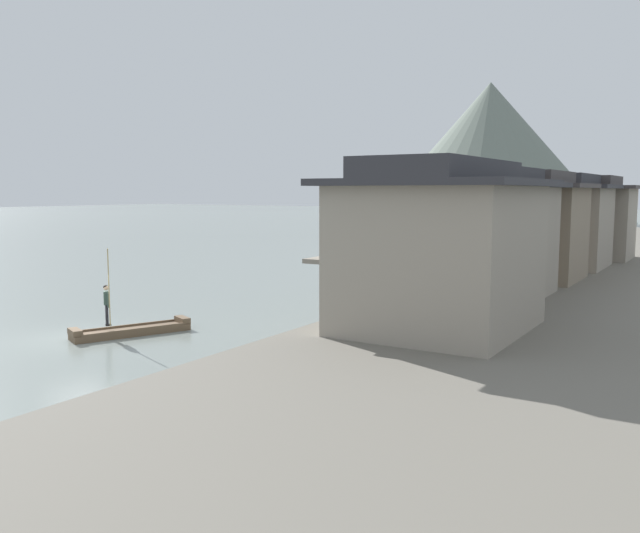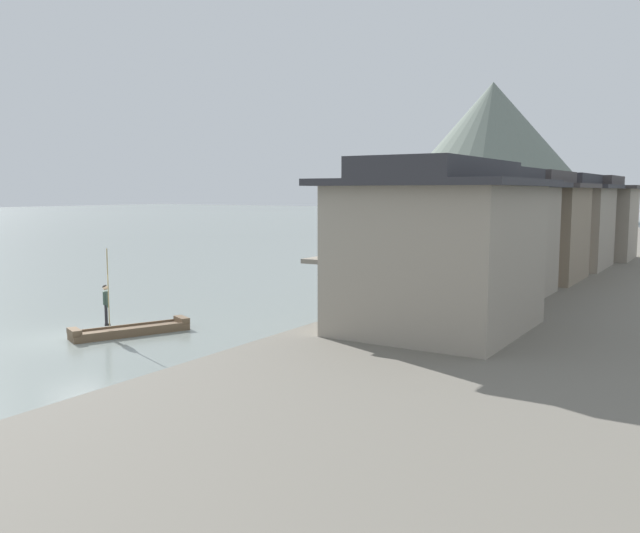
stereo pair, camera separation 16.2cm
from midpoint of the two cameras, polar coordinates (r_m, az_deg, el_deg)
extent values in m
plane|color=gray|center=(27.52, -19.96, -5.83)|extent=(400.00, 400.00, 0.00)
cube|color=brown|center=(27.52, -15.87, -5.41)|extent=(2.78, 4.66, 0.26)
cube|color=brown|center=(28.21, -11.70, -4.50)|extent=(0.98, 0.69, 0.23)
cube|color=brown|center=(26.88, -20.29, -5.33)|extent=(0.98, 0.69, 0.23)
cube|color=brown|center=(27.92, -16.19, -4.90)|extent=(1.72, 3.83, 0.08)
cube|color=brown|center=(27.05, -15.56, -5.25)|extent=(1.72, 3.83, 0.08)
cube|color=black|center=(27.25, -17.71, -4.77)|extent=(0.21, 0.24, 0.05)
cylinder|color=#232328|center=(27.18, -17.83, -3.91)|extent=(0.11, 0.11, 0.78)
cube|color=black|center=(27.08, -17.70, -4.84)|extent=(0.21, 0.24, 0.05)
cylinder|color=#232328|center=(27.00, -17.81, -3.98)|extent=(0.11, 0.11, 0.78)
cube|color=#384C42|center=(26.98, -17.87, -2.59)|extent=(0.38, 0.35, 0.52)
cylinder|color=#384C42|center=(27.20, -17.75, -2.66)|extent=(0.08, 0.08, 0.56)
cylinder|color=#384C42|center=(26.79, -17.72, -2.80)|extent=(0.08, 0.08, 0.56)
sphere|color=#DBB28E|center=(26.92, -17.90, -1.75)|extent=(0.20, 0.20, 0.20)
sphere|color=black|center=(26.92, -17.92, -1.71)|extent=(0.18, 0.18, 0.18)
cylinder|color=tan|center=(26.62, -17.66, -1.72)|extent=(0.04, 0.04, 3.00)
cube|color=#423328|center=(42.09, 3.01, -1.10)|extent=(4.42, 4.45, 0.25)
cube|color=#423328|center=(39.66, 3.99, -1.22)|extent=(0.85, 0.85, 0.23)
cube|color=#423328|center=(44.46, 2.15, -0.37)|extent=(0.85, 0.85, 0.23)
cube|color=#423328|center=(42.18, 3.58, -0.85)|extent=(3.45, 3.49, 0.08)
cube|color=#423328|center=(41.95, 2.45, -0.89)|extent=(3.45, 3.49, 0.08)
cube|color=brown|center=(33.99, 5.40, -2.91)|extent=(1.62, 3.91, 0.30)
cube|color=brown|center=(35.62, 6.18, -2.02)|extent=(0.87, 0.51, 0.27)
cube|color=brown|center=(32.29, 4.56, -2.89)|extent=(0.87, 0.51, 0.27)
cube|color=brown|center=(34.08, 4.74, -2.55)|extent=(0.71, 3.26, 0.08)
cube|color=brown|center=(33.85, 6.08, -2.63)|extent=(0.71, 3.26, 0.08)
cube|color=brown|center=(66.61, 18.48, 1.41)|extent=(1.42, 4.31, 0.29)
cube|color=brown|center=(68.43, 19.05, 1.75)|extent=(0.91, 0.45, 0.27)
cube|color=brown|center=(64.75, 17.89, 1.54)|extent=(0.91, 0.45, 0.27)
cube|color=brown|center=(66.74, 18.12, 1.59)|extent=(0.48, 3.71, 0.08)
cube|color=brown|center=(66.44, 18.84, 1.54)|extent=(0.48, 3.71, 0.08)
ellipsoid|color=brown|center=(66.58, 18.49, 1.74)|extent=(1.00, 1.31, 0.48)
cube|color=#232326|center=(47.70, 13.34, -0.37)|extent=(1.68, 5.32, 0.24)
cube|color=#232326|center=(50.08, 13.93, 0.19)|extent=(0.99, 0.47, 0.21)
cube|color=#232326|center=(45.28, 12.69, -0.43)|extent=(0.99, 0.47, 0.21)
cube|color=#232326|center=(47.79, 12.77, -0.15)|extent=(0.65, 4.71, 0.08)
cube|color=#232326|center=(47.59, 13.92, -0.21)|extent=(0.65, 4.71, 0.08)
cube|color=brown|center=(64.54, 12.18, 1.43)|extent=(3.86, 2.55, 0.27)
cube|color=brown|center=(64.75, 13.75, 1.64)|extent=(0.69, 0.89, 0.25)
cube|color=brown|center=(64.33, 10.61, 1.69)|extent=(0.69, 0.89, 0.25)
cube|color=brown|center=(64.93, 12.14, 1.62)|extent=(3.04, 1.59, 0.08)
cube|color=brown|center=(64.12, 12.23, 1.56)|extent=(3.04, 1.59, 0.08)
cube|color=brown|center=(50.37, 4.22, 0.14)|extent=(2.36, 5.30, 0.23)
cube|color=brown|center=(52.16, 6.06, 0.59)|extent=(0.99, 0.59, 0.21)
cube|color=brown|center=(48.59, 2.24, 0.19)|extent=(0.99, 0.59, 0.21)
cube|color=brown|center=(50.68, 3.82, 0.36)|extent=(1.31, 4.57, 0.08)
cube|color=brown|center=(50.03, 4.62, 0.28)|extent=(1.31, 4.57, 0.08)
cube|color=brown|center=(61.13, 17.30, 1.02)|extent=(1.37, 5.07, 0.29)
cube|color=brown|center=(63.41, 17.75, 1.44)|extent=(1.01, 0.41, 0.26)
cube|color=brown|center=(58.81, 16.84, 1.09)|extent=(1.01, 0.41, 0.26)
cube|color=brown|center=(61.22, 16.84, 1.21)|extent=(0.32, 4.52, 0.08)
cube|color=brown|center=(61.01, 17.78, 1.16)|extent=(0.32, 4.52, 0.08)
cube|color=gray|center=(24.35, 10.37, 0.71)|extent=(5.97, 6.98, 5.20)
cube|color=gray|center=(25.76, 3.47, 1.12)|extent=(0.70, 6.98, 0.16)
cube|color=#2D2D33|center=(24.23, 10.50, 7.12)|extent=(6.87, 7.88, 0.24)
cube|color=#2D2D33|center=(24.24, 10.53, 8.23)|extent=(3.58, 7.88, 0.70)
cube|color=gray|center=(32.49, 14.84, 2.03)|extent=(4.67, 6.84, 5.20)
cube|color=gray|center=(33.38, 10.44, 2.26)|extent=(0.70, 6.84, 0.16)
cube|color=#2D2D33|center=(32.40, 14.98, 6.83)|extent=(5.57, 7.74, 0.24)
cube|color=#2D2D33|center=(32.41, 15.01, 7.66)|extent=(2.80, 7.74, 0.70)
cube|color=gray|center=(39.70, 18.25, 2.70)|extent=(4.90, 5.57, 5.20)
cube|color=#6E6151|center=(40.46, 14.40, 2.89)|extent=(0.70, 5.57, 0.16)
cube|color=#3D3838|center=(39.63, 18.40, 6.63)|extent=(5.80, 6.47, 0.24)
cube|color=#3D3838|center=(39.63, 18.42, 7.31)|extent=(2.94, 6.47, 0.70)
cube|color=gray|center=(46.93, 20.59, 3.15)|extent=(5.13, 6.26, 5.20)
cube|color=gray|center=(47.60, 17.15, 3.32)|extent=(0.70, 6.26, 0.16)
cube|color=#2D2D33|center=(46.87, 20.73, 6.47)|extent=(6.03, 7.16, 0.24)
cube|color=#2D2D33|center=(46.88, 20.75, 7.05)|extent=(3.08, 7.16, 0.70)
cube|color=gray|center=(53.77, 22.47, 3.45)|extent=(5.81, 5.36, 5.20)
cube|color=gray|center=(54.41, 19.08, 3.62)|extent=(0.70, 5.36, 0.16)
cube|color=#3D3838|center=(53.72, 22.59, 6.35)|extent=(6.71, 6.26, 0.24)
cube|color=#3D3838|center=(53.72, 22.62, 6.85)|extent=(3.49, 6.26, 0.70)
cone|color=slate|center=(129.82, 14.62, 9.51)|extent=(44.70, 44.70, 25.87)
cone|color=#4C5B56|center=(131.58, 15.54, 6.72)|extent=(48.33, 48.33, 13.38)
camera|label=1|loc=(0.08, -89.87, 0.02)|focal=37.06mm
camera|label=2|loc=(0.08, 90.13, -0.02)|focal=37.06mm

